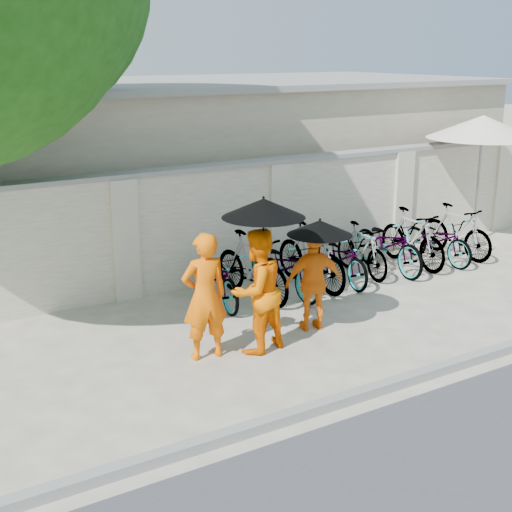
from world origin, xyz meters
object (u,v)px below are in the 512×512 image
monk_center (257,291)px  monk_right (314,282)px  patio_umbrella (483,128)px  monk_left (205,296)px

monk_center → monk_right: 1.15m
monk_center → patio_umbrella: bearing=-172.8°
monk_left → monk_center: size_ratio=1.00×
monk_right → patio_umbrella: patio_umbrella is taller
monk_right → patio_umbrella: 6.33m
monk_left → patio_umbrella: 8.00m
monk_left → patio_umbrella: size_ratio=0.64×
monk_left → patio_umbrella: patio_umbrella is taller
monk_left → monk_center: bearing=171.9°
monk_center → monk_right: bearing=179.9°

